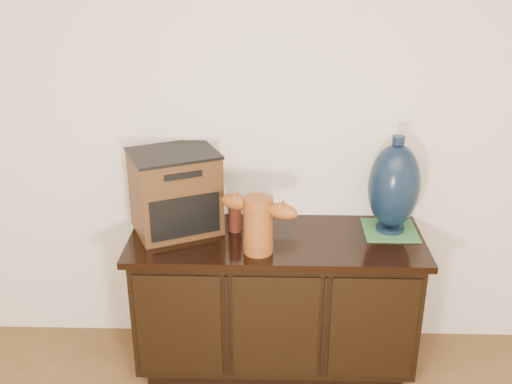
{
  "coord_description": "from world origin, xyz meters",
  "views": [
    {
      "loc": [
        -0.03,
        -0.42,
        2.12
      ],
      "look_at": [
        -0.1,
        2.18,
        1.02
      ],
      "focal_mm": 42.0,
      "sensor_mm": 36.0,
      "label": 1
    }
  ],
  "objects_px": {
    "sideboard": "(275,301)",
    "tv_radio": "(175,192)",
    "lamp_base": "(394,187)",
    "spray_can": "(235,214)",
    "terracotta_vessel": "(258,222)"
  },
  "relations": [
    {
      "from": "lamp_base",
      "to": "terracotta_vessel",
      "type": "bearing_deg",
      "value": -160.31
    },
    {
      "from": "lamp_base",
      "to": "sideboard",
      "type": "bearing_deg",
      "value": -171.01
    },
    {
      "from": "terracotta_vessel",
      "to": "spray_can",
      "type": "relative_size",
      "value": 1.99
    },
    {
      "from": "sideboard",
      "to": "tv_radio",
      "type": "bearing_deg",
      "value": 170.39
    },
    {
      "from": "sideboard",
      "to": "tv_radio",
      "type": "distance_m",
      "value": 0.77
    },
    {
      "from": "terracotta_vessel",
      "to": "spray_can",
      "type": "distance_m",
      "value": 0.26
    },
    {
      "from": "sideboard",
      "to": "tv_radio",
      "type": "xyz_separation_m",
      "value": [
        -0.51,
        0.09,
        0.58
      ]
    },
    {
      "from": "sideboard",
      "to": "terracotta_vessel",
      "type": "height_order",
      "value": "terracotta_vessel"
    },
    {
      "from": "tv_radio",
      "to": "lamp_base",
      "type": "height_order",
      "value": "lamp_base"
    },
    {
      "from": "terracotta_vessel",
      "to": "spray_can",
      "type": "height_order",
      "value": "terracotta_vessel"
    },
    {
      "from": "sideboard",
      "to": "tv_radio",
      "type": "height_order",
      "value": "tv_radio"
    },
    {
      "from": "tv_radio",
      "to": "sideboard",
      "type": "bearing_deg",
      "value": -34.36
    },
    {
      "from": "tv_radio",
      "to": "spray_can",
      "type": "relative_size",
      "value": 2.68
    },
    {
      "from": "sideboard",
      "to": "tv_radio",
      "type": "relative_size",
      "value": 2.85
    },
    {
      "from": "tv_radio",
      "to": "spray_can",
      "type": "bearing_deg",
      "value": -26.85
    }
  ]
}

